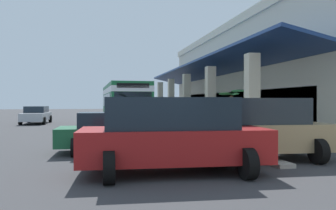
# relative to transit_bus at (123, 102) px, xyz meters

# --- Properties ---
(ground) EXTENTS (120.00, 120.00, 0.00)m
(ground) POSITION_rel_transit_bus_xyz_m (-1.62, 8.18, -1.85)
(ground) COLOR #38383A
(curb_strip) EXTENTS (34.34, 0.50, 0.12)m
(curb_strip) POSITION_rel_transit_bus_xyz_m (-0.22, 3.28, -1.79)
(curb_strip) COLOR #9E998E
(curb_strip) RESTS_ON ground
(plaza_building) EXTENTS (28.92, 13.45, 7.97)m
(plaza_building) POSITION_rel_transit_bus_xyz_m (-0.22, 12.91, 2.13)
(plaza_building) COLOR beige
(plaza_building) RESTS_ON ground
(transit_bus) EXTENTS (11.28, 3.05, 3.34)m
(transit_bus) POSITION_rel_transit_bus_xyz_m (0.00, 0.00, 0.00)
(transit_bus) COLOR #196638
(transit_bus) RESTS_ON ground
(parked_suv_tan) EXTENTS (2.90, 4.91, 1.97)m
(parked_suv_tan) POSITION_rel_transit_bus_xyz_m (15.43, 2.95, -0.84)
(parked_suv_tan) COLOR #9E845B
(parked_suv_tan) RESTS_ON ground
(parked_sedan_silver) EXTENTS (4.44, 2.10, 1.47)m
(parked_sedan_silver) POSITION_rel_transit_bus_xyz_m (-4.49, -7.00, -1.10)
(parked_sedan_silver) COLOR #B2B5BA
(parked_sedan_silver) RESTS_ON ground
(parked_sedan_green) EXTENTS (2.55, 4.46, 1.47)m
(parked_sedan_green) POSITION_rel_transit_bus_xyz_m (12.87, -1.17, -1.10)
(parked_sedan_green) COLOR #195933
(parked_sedan_green) RESTS_ON ground
(parked_suv_red) EXTENTS (2.92, 4.92, 1.97)m
(parked_suv_red) POSITION_rel_transit_bus_xyz_m (16.81, 0.03, -0.84)
(parked_suv_red) COLOR maroon
(parked_suv_red) RESTS_ON ground
(pedestrian) EXTENTS (0.67, 0.46, 1.63)m
(pedestrian) POSITION_rel_transit_bus_xyz_m (8.77, -1.34, -0.94)
(pedestrian) COLOR #38383D
(pedestrian) RESTS_ON ground
(potted_palm) EXTENTS (1.95, 1.51, 2.49)m
(potted_palm) POSITION_rel_transit_bus_xyz_m (9.47, 4.75, -1.23)
(potted_palm) COLOR #4C4742
(potted_palm) RESTS_ON ground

